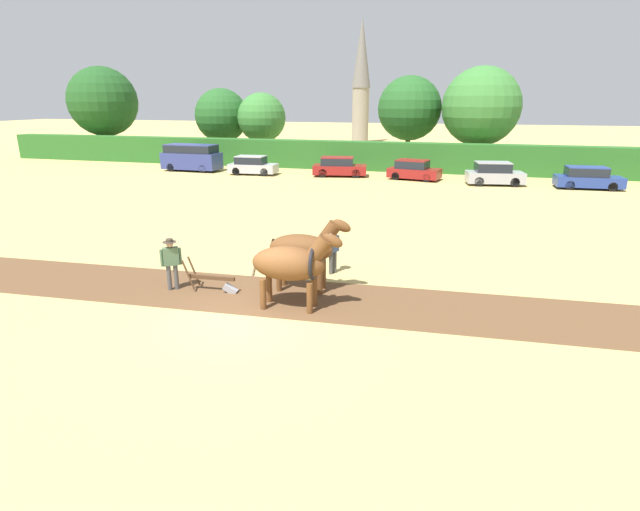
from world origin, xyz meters
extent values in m
plane|color=tan|center=(0.00, 0.00, 0.00)|extent=(240.00, 240.00, 0.00)
cube|color=brown|center=(-4.44, 1.62, 0.00)|extent=(35.74, 5.23, 0.01)
cube|color=#286023|center=(0.00, 31.18, 1.19)|extent=(76.86, 1.67, 2.39)
cylinder|color=#4C3823|center=(-30.68, 34.31, 1.84)|extent=(0.44, 0.44, 3.68)
sphere|color=#1E4C1E|center=(-30.68, 34.31, 5.59)|extent=(6.97, 6.97, 6.97)
cylinder|color=#4C3823|center=(-18.00, 35.69, 1.41)|extent=(0.44, 0.44, 2.82)
sphere|color=#235623|center=(-18.00, 35.69, 4.27)|extent=(5.26, 5.26, 5.26)
cylinder|color=#4C3823|center=(-13.63, 35.49, 1.41)|extent=(0.44, 0.44, 2.82)
sphere|color=#387533|center=(-13.63, 35.49, 4.11)|extent=(4.71, 4.71, 4.71)
cylinder|color=#423323|center=(0.57, 36.02, 1.73)|extent=(0.44, 0.44, 3.46)
sphere|color=#235623|center=(0.57, 36.02, 5.03)|extent=(5.72, 5.72, 5.72)
cylinder|color=#4C3823|center=(6.74, 34.51, 1.71)|extent=(0.44, 0.44, 3.42)
sphere|color=#387533|center=(6.74, 34.51, 5.23)|extent=(6.58, 6.58, 6.58)
cylinder|color=gray|center=(-8.45, 58.88, 3.66)|extent=(2.28, 2.28, 7.31)
cone|color=slate|center=(-8.45, 58.88, 11.78)|extent=(2.50, 2.50, 8.94)
ellipsoid|color=brown|center=(0.94, 1.21, 1.34)|extent=(2.18, 1.16, 0.98)
cylinder|color=brown|center=(1.61, 1.54, 0.45)|extent=(0.18, 0.18, 0.91)
cylinder|color=brown|center=(1.64, 0.97, 0.45)|extent=(0.18, 0.18, 0.91)
cylinder|color=brown|center=(0.23, 1.46, 0.45)|extent=(0.18, 0.18, 0.91)
cylinder|color=brown|center=(0.27, 0.89, 0.45)|extent=(0.18, 0.18, 0.91)
cylinder|color=brown|center=(1.84, 1.26, 1.83)|extent=(0.83, 0.51, 0.87)
ellipsoid|color=brown|center=(2.22, 1.29, 2.10)|extent=(0.69, 0.30, 0.54)
cube|color=gray|center=(2.01, 1.27, 2.04)|extent=(0.39, 0.10, 0.52)
cylinder|color=gray|center=(-0.07, 1.15, 1.24)|extent=(0.30, 0.14, 0.71)
torus|color=black|center=(1.68, 1.26, 1.42)|extent=(0.17, 0.99, 0.99)
ellipsoid|color=brown|center=(0.85, 2.66, 1.37)|extent=(2.08, 1.06, 0.90)
cylinder|color=brown|center=(1.50, 2.96, 0.48)|extent=(0.18, 0.18, 0.96)
cylinder|color=brown|center=(1.53, 2.44, 0.48)|extent=(0.18, 0.18, 0.96)
cylinder|color=brown|center=(0.18, 2.89, 0.48)|extent=(0.18, 0.18, 0.96)
cylinder|color=brown|center=(0.21, 2.37, 0.48)|extent=(0.18, 0.18, 0.96)
cylinder|color=brown|center=(1.71, 2.71, 1.86)|extent=(0.84, 0.47, 0.91)
ellipsoid|color=brown|center=(2.13, 2.74, 2.16)|extent=(0.69, 0.30, 0.54)
cube|color=black|center=(1.90, 2.73, 2.06)|extent=(0.43, 0.10, 0.57)
cylinder|color=black|center=(-0.11, 2.61, 1.27)|extent=(0.30, 0.14, 0.71)
torus|color=black|center=(1.56, 2.71, 1.44)|extent=(0.16, 0.92, 0.91)
cube|color=#4C331E|center=(-1.83, 1.78, 0.45)|extent=(1.53, 0.19, 0.12)
cube|color=#939399|center=(-1.22, 1.81, 0.10)|extent=(0.49, 0.23, 0.39)
cylinder|color=#4C331E|center=(-2.53, 1.94, 0.55)|extent=(0.40, 0.08, 0.96)
cylinder|color=#4C331E|center=(-2.50, 1.54, 0.55)|extent=(0.40, 0.08, 0.96)
cylinder|color=#4C4C4C|center=(-3.00, 1.64, 0.41)|extent=(0.14, 0.14, 0.82)
cylinder|color=#4C4C4C|center=(-3.17, 1.51, 0.41)|extent=(0.14, 0.14, 0.82)
cube|color=#4C6B4C|center=(-3.09, 1.57, 1.10)|extent=(0.50, 0.44, 0.58)
sphere|color=tan|center=(-3.09, 1.57, 1.51)|extent=(0.22, 0.22, 0.22)
cylinder|color=#4C6B4C|center=(-2.86, 1.74, 1.08)|extent=(0.09, 0.09, 0.54)
cylinder|color=#4C6B4C|center=(-3.31, 1.40, 1.08)|extent=(0.09, 0.09, 0.54)
cylinder|color=#42382D|center=(-3.09, 1.57, 1.58)|extent=(0.42, 0.42, 0.02)
cylinder|color=#42382D|center=(-3.09, 1.57, 1.63)|extent=(0.21, 0.21, 0.10)
cylinder|color=#4C4C4C|center=(1.48, 4.53, 0.39)|extent=(0.14, 0.14, 0.78)
cylinder|color=#4C4C4C|center=(1.39, 4.35, 0.39)|extent=(0.14, 0.14, 0.78)
cube|color=#3D5184|center=(1.44, 4.44, 1.06)|extent=(0.38, 0.50, 0.55)
sphere|color=tan|center=(1.44, 4.44, 1.45)|extent=(0.21, 0.21, 0.21)
cylinder|color=#3D5184|center=(1.55, 4.68, 1.04)|extent=(0.09, 0.09, 0.52)
cylinder|color=#3D5184|center=(1.32, 4.19, 1.04)|extent=(0.09, 0.09, 0.52)
cylinder|color=#665B4C|center=(1.44, 4.44, 1.51)|extent=(0.40, 0.40, 0.02)
cylinder|color=#665B4C|center=(1.44, 4.44, 1.56)|extent=(0.20, 0.20, 0.10)
cube|color=navy|center=(-16.49, 26.60, 0.85)|extent=(4.91, 2.12, 1.33)
cube|color=black|center=(-16.49, 26.60, 1.83)|extent=(4.33, 1.90, 0.63)
cube|color=navy|center=(-16.49, 26.60, 2.18)|extent=(4.33, 1.90, 0.06)
cylinder|color=black|center=(-14.96, 27.45, 0.34)|extent=(0.68, 0.24, 0.68)
cylinder|color=black|center=(-15.01, 25.68, 0.34)|extent=(0.68, 0.24, 0.68)
cylinder|color=black|center=(-17.98, 27.53, 0.34)|extent=(0.68, 0.24, 0.68)
cylinder|color=black|center=(-18.02, 25.75, 0.34)|extent=(0.68, 0.24, 0.68)
cube|color=#A8A8B2|center=(-10.65, 26.00, 0.52)|extent=(3.89, 1.94, 0.68)
cube|color=black|center=(-10.84, 25.99, 1.14)|extent=(2.37, 1.68, 0.57)
cube|color=#A8A8B2|center=(-10.84, 25.99, 1.45)|extent=(2.37, 1.68, 0.06)
cylinder|color=black|center=(-9.51, 26.82, 0.32)|extent=(0.64, 0.26, 0.63)
cylinder|color=black|center=(-9.43, 25.32, 0.32)|extent=(0.64, 0.26, 0.63)
cylinder|color=black|center=(-11.87, 26.69, 0.32)|extent=(0.64, 0.26, 0.63)
cylinder|color=black|center=(-11.78, 25.18, 0.32)|extent=(0.64, 0.26, 0.63)
cube|color=maroon|center=(-3.70, 26.94, 0.53)|extent=(4.41, 2.51, 0.69)
cube|color=black|center=(-3.90, 26.91, 1.16)|extent=(2.74, 2.04, 0.57)
cube|color=maroon|center=(-3.90, 26.91, 1.47)|extent=(2.74, 2.04, 0.06)
cylinder|color=black|center=(-2.57, 27.95, 0.33)|extent=(0.70, 0.33, 0.67)
cylinder|color=black|center=(-2.29, 26.39, 0.33)|extent=(0.70, 0.33, 0.67)
cylinder|color=black|center=(-5.11, 27.50, 0.33)|extent=(0.70, 0.33, 0.67)
cylinder|color=black|center=(-4.82, 25.93, 0.33)|extent=(0.70, 0.33, 0.67)
cube|color=maroon|center=(2.13, 26.78, 0.50)|extent=(4.09, 2.55, 0.68)
cube|color=black|center=(1.94, 26.82, 1.13)|extent=(2.56, 2.07, 0.57)
cube|color=maroon|center=(1.94, 26.82, 1.44)|extent=(2.56, 2.07, 0.06)
cylinder|color=black|center=(3.44, 27.35, 0.30)|extent=(0.63, 0.33, 0.60)
cylinder|color=black|center=(3.13, 25.76, 0.30)|extent=(0.63, 0.33, 0.60)
cylinder|color=black|center=(1.13, 27.81, 0.30)|extent=(0.63, 0.33, 0.60)
cylinder|color=black|center=(0.82, 26.22, 0.30)|extent=(0.63, 0.33, 0.60)
cube|color=#9E9EA8|center=(7.85, 25.84, 0.55)|extent=(4.12, 2.41, 0.74)
cube|color=black|center=(7.65, 25.81, 1.24)|extent=(2.56, 1.99, 0.62)
cube|color=#9E9EA8|center=(7.65, 25.81, 1.58)|extent=(2.56, 1.99, 0.06)
cylinder|color=black|center=(8.91, 26.82, 0.33)|extent=(0.68, 0.32, 0.66)
cylinder|color=black|center=(9.16, 25.24, 0.33)|extent=(0.68, 0.32, 0.66)
cylinder|color=black|center=(6.53, 26.44, 0.33)|extent=(0.68, 0.32, 0.66)
cylinder|color=black|center=(6.78, 24.86, 0.33)|extent=(0.68, 0.32, 0.66)
cube|color=navy|center=(13.88, 25.84, 0.51)|extent=(4.29, 1.91, 0.69)
cube|color=black|center=(13.67, 25.83, 1.14)|extent=(2.59, 1.66, 0.58)
cube|color=navy|center=(13.67, 25.83, 1.46)|extent=(2.59, 1.66, 0.06)
cylinder|color=black|center=(15.15, 26.65, 0.30)|extent=(0.62, 0.25, 0.61)
cylinder|color=black|center=(15.22, 25.16, 0.30)|extent=(0.62, 0.25, 0.61)
cylinder|color=black|center=(12.54, 26.53, 0.30)|extent=(0.62, 0.25, 0.61)
cylinder|color=black|center=(12.61, 25.03, 0.30)|extent=(0.62, 0.25, 0.61)
camera|label=1|loc=(5.44, -11.52, 5.81)|focal=28.00mm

